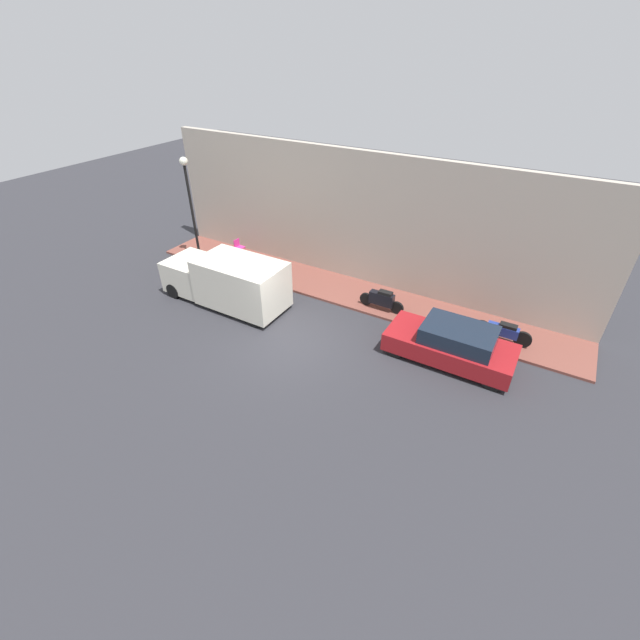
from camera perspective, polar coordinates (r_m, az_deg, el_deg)
The scene contains 9 objects.
ground_plane at distance 15.56m, azimuth -4.14°, elevation -3.12°, with size 60.00×60.00×0.00m, color #2D2D33.
sidewalk at distance 18.64m, azimuth 3.32°, elevation 3.95°, with size 2.36×19.33×0.10m.
building_facade at distance 18.55m, azimuth 5.57°, elevation 13.13°, with size 0.30×19.33×5.62m.
parked_car at distance 15.04m, azimuth 17.17°, elevation -3.09°, with size 1.78×4.24×1.39m.
delivery_van at distance 17.80m, azimuth -12.43°, elevation 5.21°, with size 2.00×5.37×2.04m.
motorcycle_blue at distance 16.58m, azimuth 23.20°, elevation -1.37°, with size 0.30×2.02×0.75m.
motorcycle_black at distance 17.18m, azimuth 8.25°, elevation 2.73°, with size 0.30×1.87×0.84m.
streetlamp at distance 21.13m, azimuth -17.11°, elevation 16.10°, with size 0.37×0.37×4.78m.
cafe_chair at distance 21.73m, azimuth -10.78°, elevation 9.61°, with size 0.40×0.40×0.85m.
Camera 1 is at (-10.10, -7.24, 9.36)m, focal length 24.00 mm.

